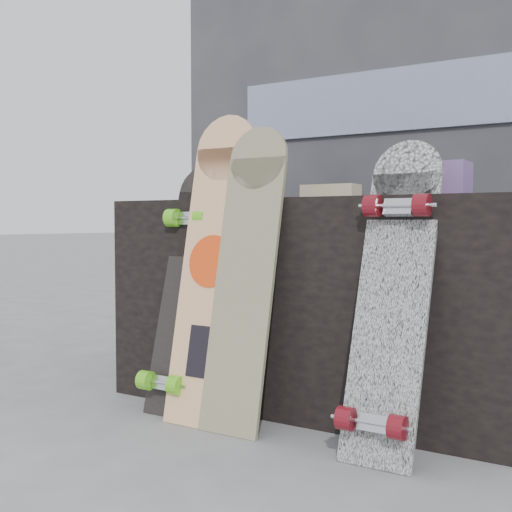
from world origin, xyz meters
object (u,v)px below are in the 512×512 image
Objects in this scene: vendor_table at (321,303)px; longboard_celtic at (246,266)px; longboard_cascadia at (392,291)px; longboard_geisha at (213,257)px; skateboard_dark at (185,284)px.

longboard_celtic is (-0.10, -0.38, 0.16)m from vendor_table.
longboard_geisha is at bearing 179.58° from longboard_cascadia.
vendor_table is 0.43m from longboard_celtic.
longboard_celtic is at bearing -8.55° from skateboard_dark.
longboard_geisha is at bearing 176.18° from longboard_celtic.
longboard_geisha reaches higher than vendor_table.
longboard_geisha is 1.13× the size of longboard_cascadia.
vendor_table is at bearing 39.39° from skateboard_dark.
longboard_celtic is 1.08× the size of longboard_cascadia.
longboard_geisha is 0.15m from longboard_celtic.
longboard_cascadia reaches higher than vendor_table.
vendor_table is 0.53m from skateboard_dark.
longboard_celtic is 0.53m from longboard_cascadia.
longboard_cascadia is at bearing -2.81° from skateboard_dark.
skateboard_dark is (-0.16, 0.04, -0.11)m from longboard_geisha.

